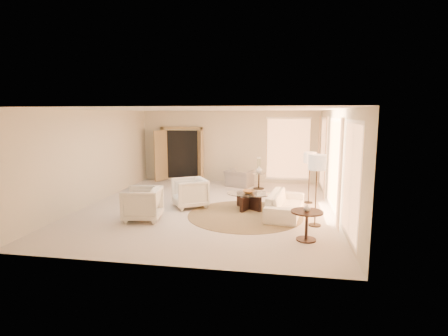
% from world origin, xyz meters
% --- Properties ---
extents(room, '(7.04, 8.04, 2.83)m').
position_xyz_m(room, '(0.00, 0.00, 1.40)').
color(room, beige).
rests_on(room, ground).
extents(windows_right, '(0.10, 6.40, 2.40)m').
position_xyz_m(windows_right, '(3.45, 0.10, 1.35)').
color(windows_right, '#EB9C5E').
rests_on(windows_right, room).
extents(window_back_corner, '(1.70, 0.10, 2.40)m').
position_xyz_m(window_back_corner, '(2.30, 3.95, 1.35)').
color(window_back_corner, '#EB9C5E').
rests_on(window_back_corner, room).
extents(curtains_right, '(0.06, 5.20, 2.60)m').
position_xyz_m(curtains_right, '(3.40, 1.00, 1.30)').
color(curtains_right, '#D5B28E').
rests_on(curtains_right, room).
extents(french_doors, '(1.95, 0.66, 2.16)m').
position_xyz_m(french_doors, '(-1.90, 3.82, 1.07)').
color(french_doors, tan).
rests_on(french_doors, room).
extents(area_rug, '(3.30, 3.30, 0.01)m').
position_xyz_m(area_rug, '(1.14, -0.63, 0.01)').
color(area_rug, '#43331E').
rests_on(area_rug, room).
extents(sofa, '(1.09, 2.15, 0.60)m').
position_xyz_m(sofa, '(2.20, -0.41, 0.30)').
color(sofa, white).
rests_on(sofa, room).
extents(armchair_left, '(1.18, 1.20, 0.92)m').
position_xyz_m(armchair_left, '(-0.53, -0.05, 0.46)').
color(armchair_left, white).
rests_on(armchair_left, room).
extents(armchair_right, '(0.95, 1.00, 0.92)m').
position_xyz_m(armchair_right, '(-1.39, -1.47, 0.46)').
color(armchair_right, white).
rests_on(armchair_right, room).
extents(accent_chair, '(1.07, 0.86, 0.81)m').
position_xyz_m(accent_chair, '(0.53, 3.09, 0.41)').
color(accent_chair, gray).
rests_on(accent_chair, room).
extents(coffee_table, '(1.51, 1.51, 0.46)m').
position_xyz_m(coffee_table, '(1.18, 0.00, 0.29)').
color(coffee_table, black).
rests_on(coffee_table, room).
extents(end_table, '(0.68, 0.68, 0.64)m').
position_xyz_m(end_table, '(2.63, -2.27, 0.44)').
color(end_table, black).
rests_on(end_table, room).
extents(side_table, '(0.51, 0.51, 0.59)m').
position_xyz_m(side_table, '(1.27, 2.76, 0.36)').
color(side_table, '#2C2219').
rests_on(side_table, room).
extents(floor_lamp_near, '(0.38, 0.38, 1.55)m').
position_xyz_m(floor_lamp_near, '(2.90, 0.99, 1.32)').
color(floor_lamp_near, '#2C2219').
rests_on(floor_lamp_near, room).
extents(floor_lamp_far, '(0.42, 0.42, 1.73)m').
position_xyz_m(floor_lamp_far, '(2.90, -1.23, 1.47)').
color(floor_lamp_far, '#2C2219').
rests_on(floor_lamp_far, room).
extents(bowl, '(0.38, 0.38, 0.09)m').
position_xyz_m(bowl, '(1.18, 0.00, 0.50)').
color(bowl, brown).
rests_on(bowl, coffee_table).
extents(end_vase, '(0.18, 0.18, 0.15)m').
position_xyz_m(end_vase, '(2.63, -2.27, 0.71)').
color(end_vase, silver).
rests_on(end_vase, end_table).
extents(side_vase, '(0.30, 0.30, 0.24)m').
position_xyz_m(side_vase, '(1.27, 2.76, 0.71)').
color(side_vase, silver).
rests_on(side_vase, side_table).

